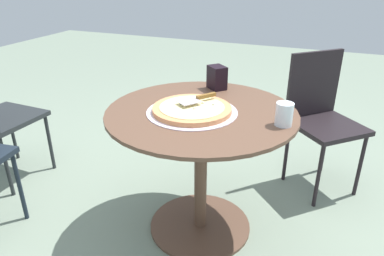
% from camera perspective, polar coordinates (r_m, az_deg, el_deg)
% --- Properties ---
extents(ground_plane, '(10.00, 10.00, 0.00)m').
position_cam_1_polar(ground_plane, '(2.12, 1.28, -15.32)').
color(ground_plane, gray).
extents(patio_table, '(0.94, 0.94, 0.71)m').
position_cam_1_polar(patio_table, '(1.84, 1.42, -3.35)').
color(patio_table, brown).
rests_on(patio_table, ground).
extents(pizza_on_tray, '(0.44, 0.44, 0.04)m').
position_cam_1_polar(pizza_on_tray, '(1.72, -0.00, 2.97)').
color(pizza_on_tray, silver).
rests_on(pizza_on_tray, patio_table).
extents(pizza_server, '(0.20, 0.16, 0.02)m').
position_cam_1_polar(pizza_server, '(1.76, 1.05, 4.73)').
color(pizza_server, silver).
rests_on(pizza_server, pizza_on_tray).
extents(drinking_cup, '(0.08, 0.08, 0.10)m').
position_cam_1_polar(drinking_cup, '(1.62, 14.46, 2.14)').
color(drinking_cup, white).
rests_on(drinking_cup, patio_table).
extents(napkin_dispenser, '(0.13, 0.13, 0.13)m').
position_cam_1_polar(napkin_dispenser, '(2.04, 4.00, 8.01)').
color(napkin_dispenser, black).
rests_on(napkin_dispenser, patio_table).
extents(patio_chair_far, '(0.54, 0.54, 0.87)m').
position_cam_1_polar(patio_chair_far, '(2.40, 19.87, 2.40)').
color(patio_chair_far, black).
rests_on(patio_chair_far, ground).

